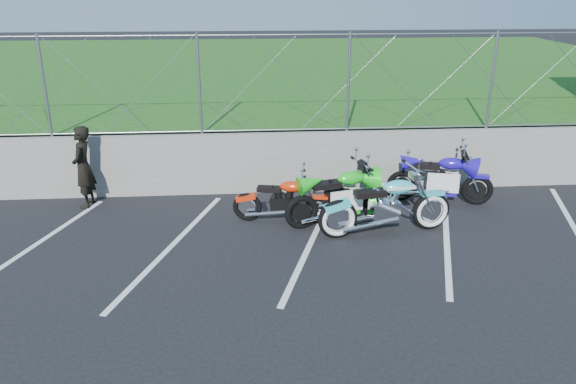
{
  "coord_description": "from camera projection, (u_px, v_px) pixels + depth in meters",
  "views": [
    {
      "loc": [
        -1.09,
        -7.79,
        4.23
      ],
      "look_at": [
        -0.4,
        1.3,
        0.8
      ],
      "focal_mm": 35.0,
      "sensor_mm": 36.0,
      "label": 1
    }
  ],
  "objects": [
    {
      "name": "sportbike_green",
      "position": [
        342.0,
        198.0,
        10.32
      ],
      "size": [
        2.13,
        0.83,
        1.13
      ],
      "rotation": [
        0.0,
        0.0,
        0.27
      ],
      "color": "black",
      "rests_on": "ground"
    },
    {
      "name": "person_standing",
      "position": [
        83.0,
        167.0,
        10.99
      ],
      "size": [
        0.42,
        0.62,
        1.64
      ],
      "primitive_type": "imported",
      "rotation": [
        0.0,
        0.0,
        -1.62
      ],
      "color": "black",
      "rests_on": "ground"
    },
    {
      "name": "naked_orange",
      "position": [
        284.0,
        202.0,
        10.36
      ],
      "size": [
        1.87,
        0.63,
        0.94
      ],
      "rotation": [
        0.0,
        0.0,
        -0.19
      ],
      "color": "black",
      "rests_on": "ground"
    },
    {
      "name": "ground",
      "position": [
        319.0,
        267.0,
        8.84
      ],
      "size": [
        90.0,
        90.0,
        0.0
      ],
      "primitive_type": "plane",
      "color": "black",
      "rests_on": "ground"
    },
    {
      "name": "sportbike_blue",
      "position": [
        441.0,
        180.0,
        11.3
      ],
      "size": [
        2.06,
        0.79,
        1.09
      ],
      "rotation": [
        0.0,
        0.0,
        -0.26
      ],
      "color": "black",
      "rests_on": "ground"
    },
    {
      "name": "grass_field",
      "position": [
        274.0,
        82.0,
        21.21
      ],
      "size": [
        30.0,
        20.0,
        1.3
      ],
      "primitive_type": "cube",
      "color": "#1C4B14",
      "rests_on": "ground"
    },
    {
      "name": "retaining_wall",
      "position": [
        299.0,
        161.0,
        11.88
      ],
      "size": [
        30.0,
        0.22,
        1.3
      ],
      "primitive_type": "cube",
      "color": "slate",
      "rests_on": "ground"
    },
    {
      "name": "cruiser_turquoise",
      "position": [
        387.0,
        208.0,
        9.88
      ],
      "size": [
        2.46,
        0.77,
        1.22
      ],
      "rotation": [
        0.0,
        0.0,
        0.14
      ],
      "color": "black",
      "rests_on": "ground"
    },
    {
      "name": "parking_lines",
      "position": [
        380.0,
        238.0,
        9.86
      ],
      "size": [
        18.29,
        4.31,
        0.01
      ],
      "color": "silver",
      "rests_on": "ground"
    },
    {
      "name": "chain_link_fence",
      "position": [
        299.0,
        83.0,
        11.3
      ],
      "size": [
        28.0,
        0.03,
        2.0
      ],
      "color": "gray",
      "rests_on": "retaining_wall"
    }
  ]
}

